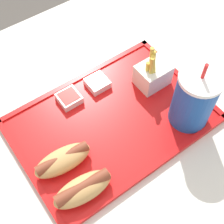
# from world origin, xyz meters

# --- Properties ---
(dining_table) EXTENTS (1.43, 0.90, 0.76)m
(dining_table) POSITION_xyz_m (0.00, 0.00, 0.38)
(dining_table) COLOR beige
(dining_table) RESTS_ON ground_plane
(food_tray) EXTENTS (0.43, 0.30, 0.01)m
(food_tray) POSITION_xyz_m (-0.04, -0.03, 0.77)
(food_tray) COLOR red
(food_tray) RESTS_ON dining_table
(soda_cup) EXTENTS (0.09, 0.09, 0.17)m
(soda_cup) POSITION_xyz_m (-0.18, 0.06, 0.84)
(soda_cup) COLOR #194CA5
(soda_cup) RESTS_ON food_tray
(hot_dog_far) EXTENTS (0.12, 0.06, 0.04)m
(hot_dog_far) POSITION_xyz_m (0.10, 0.07, 0.80)
(hot_dog_far) COLOR tan
(hot_dog_far) RESTS_ON food_tray
(hot_dog_near) EXTENTS (0.12, 0.06, 0.04)m
(hot_dog_near) POSITION_xyz_m (0.10, 0.00, 0.80)
(hot_dog_near) COLOR tan
(hot_dog_near) RESTS_ON food_tray
(fries_carton) EXTENTS (0.07, 0.06, 0.11)m
(fries_carton) POSITION_xyz_m (-0.18, -0.06, 0.81)
(fries_carton) COLOR silver
(fries_carton) RESTS_ON food_tray
(sauce_cup_mayo) EXTENTS (0.05, 0.05, 0.02)m
(sauce_cup_mayo) POSITION_xyz_m (-0.07, -0.13, 0.78)
(sauce_cup_mayo) COLOR silver
(sauce_cup_mayo) RESTS_ON food_tray
(sauce_cup_ketchup) EXTENTS (0.05, 0.05, 0.02)m
(sauce_cup_ketchup) POSITION_xyz_m (0.01, -0.13, 0.78)
(sauce_cup_ketchup) COLOR silver
(sauce_cup_ketchup) RESTS_ON food_tray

